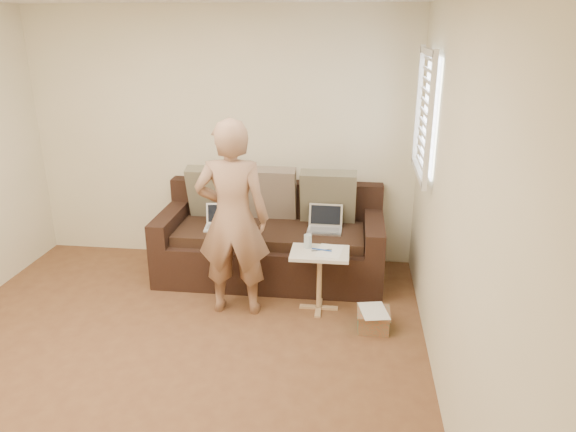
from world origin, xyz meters
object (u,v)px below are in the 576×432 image
Objects in this scene: side_table at (319,280)px; sofa at (271,236)px; drinking_glass at (308,241)px; laptop_silver at (324,231)px; laptop_white at (221,228)px; striped_box at (373,320)px; person at (233,219)px.

sofa is at bearing 130.17° from side_table.
side_table is 0.36m from drinking_glass.
drinking_glass is at bearing -102.30° from laptop_silver.
drinking_glass is at bearing 144.83° from side_table.
laptop_white is at bearing -169.11° from sofa.
laptop_white is 1.75m from striped_box.
side_table is (0.53, -0.62, -0.15)m from sofa.
person reaches higher than laptop_silver.
sofa is at bearing -109.54° from person.
side_table is at bearing -49.83° from sofa.
sofa is 7.19× the size of laptop_white.
side_table is 0.59m from striped_box.
drinking_glass is (0.90, -0.45, 0.09)m from laptop_white.
side_table is at bearing -34.68° from laptop_white.
person is 0.94m from side_table.
drinking_glass is at bearing -33.68° from laptop_white.
side_table is at bearing -89.46° from laptop_silver.
sofa is at bearing 175.74° from laptop_silver.
striped_box is (0.47, -0.29, -0.19)m from side_table.
striped_box is at bearing -60.33° from laptop_silver.
sofa is 18.33× the size of drinking_glass.
sofa is at bearing 127.26° from drinking_glass.
person is 0.69m from drinking_glass.
drinking_glass is at bearing -52.74° from sofa.
side_table is at bearing 148.74° from striped_box.
striped_box is at bearing -31.26° from side_table.
drinking_glass is at bearing 147.97° from striped_box.
sofa reaches higher than laptop_white.
person is at bearing -163.99° from drinking_glass.
striped_box is at bearing -32.03° from drinking_glass.
striped_box is (1.00, -0.91, -0.34)m from sofa.
sofa reaches higher than side_table.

